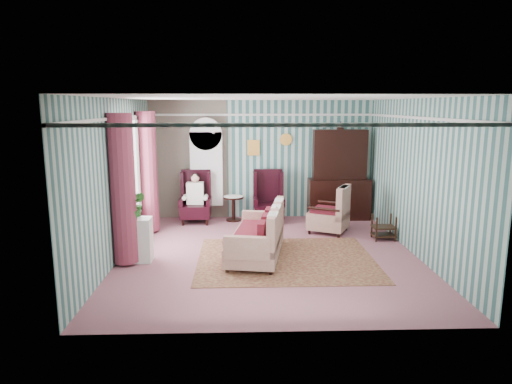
{
  "coord_description": "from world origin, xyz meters",
  "views": [
    {
      "loc": [
        -0.51,
        -8.24,
        2.77
      ],
      "look_at": [
        -0.22,
        0.6,
        1.09
      ],
      "focal_mm": 32.0,
      "sensor_mm": 36.0,
      "label": 1
    }
  ],
  "objects_px": {
    "wingback_right": "(269,197)",
    "seated_woman": "(195,198)",
    "bookcase": "(207,174)",
    "round_side_table": "(233,209)",
    "sofa": "(256,232)",
    "wingback_left": "(195,197)",
    "floral_armchair": "(328,213)",
    "plant_stand": "(136,240)",
    "coffee_table": "(248,256)",
    "nest_table": "(384,227)",
    "dresser_hutch": "(340,172)"
  },
  "relations": [
    {
      "from": "wingback_right",
      "to": "coffee_table",
      "type": "height_order",
      "value": "wingback_right"
    },
    {
      "from": "wingback_right",
      "to": "sofa",
      "type": "xyz_separation_m",
      "value": [
        -0.39,
        -2.6,
        -0.15
      ]
    },
    {
      "from": "plant_stand",
      "to": "floral_armchair",
      "type": "relative_size",
      "value": 0.92
    },
    {
      "from": "floral_armchair",
      "to": "nest_table",
      "type": "bearing_deg",
      "value": -92.92
    },
    {
      "from": "wingback_right",
      "to": "nest_table",
      "type": "xyz_separation_m",
      "value": [
        2.32,
        -1.55,
        -0.35
      ]
    },
    {
      "from": "wingback_right",
      "to": "nest_table",
      "type": "bearing_deg",
      "value": -33.75
    },
    {
      "from": "wingback_right",
      "to": "round_side_table",
      "type": "distance_m",
      "value": 0.92
    },
    {
      "from": "wingback_left",
      "to": "plant_stand",
      "type": "xyz_separation_m",
      "value": [
        -0.8,
        -2.75,
        -0.22
      ]
    },
    {
      "from": "seated_woman",
      "to": "round_side_table",
      "type": "height_order",
      "value": "seated_woman"
    },
    {
      "from": "round_side_table",
      "to": "plant_stand",
      "type": "bearing_deg",
      "value": -120.38
    },
    {
      "from": "floral_armchair",
      "to": "dresser_hutch",
      "type": "bearing_deg",
      "value": 5.11
    },
    {
      "from": "sofa",
      "to": "floral_armchair",
      "type": "relative_size",
      "value": 2.27
    },
    {
      "from": "floral_armchair",
      "to": "coffee_table",
      "type": "bearing_deg",
      "value": 167.51
    },
    {
      "from": "floral_armchair",
      "to": "bookcase",
      "type": "bearing_deg",
      "value": 90.89
    },
    {
      "from": "wingback_right",
      "to": "plant_stand",
      "type": "distance_m",
      "value": 3.76
    },
    {
      "from": "nest_table",
      "to": "floral_armchair",
      "type": "height_order",
      "value": "floral_armchair"
    },
    {
      "from": "dresser_hutch",
      "to": "wingback_right",
      "type": "relative_size",
      "value": 1.89
    },
    {
      "from": "wingback_right",
      "to": "wingback_left",
      "type": "bearing_deg",
      "value": 180.0
    },
    {
      "from": "bookcase",
      "to": "sofa",
      "type": "bearing_deg",
      "value": -69.65
    },
    {
      "from": "floral_armchair",
      "to": "coffee_table",
      "type": "distance_m",
      "value": 2.88
    },
    {
      "from": "seated_woman",
      "to": "coffee_table",
      "type": "bearing_deg",
      "value": -69.25
    },
    {
      "from": "seated_woman",
      "to": "round_side_table",
      "type": "distance_m",
      "value": 0.96
    },
    {
      "from": "bookcase",
      "to": "nest_table",
      "type": "distance_m",
      "value": 4.37
    },
    {
      "from": "bookcase",
      "to": "round_side_table",
      "type": "bearing_deg",
      "value": -20.27
    },
    {
      "from": "seated_woman",
      "to": "plant_stand",
      "type": "bearing_deg",
      "value": -106.22
    },
    {
      "from": "bookcase",
      "to": "plant_stand",
      "type": "bearing_deg",
      "value": -108.49
    },
    {
      "from": "coffee_table",
      "to": "seated_woman",
      "type": "bearing_deg",
      "value": 110.75
    },
    {
      "from": "wingback_left",
      "to": "coffee_table",
      "type": "height_order",
      "value": "wingback_left"
    },
    {
      "from": "seated_woman",
      "to": "sofa",
      "type": "xyz_separation_m",
      "value": [
        1.36,
        -2.6,
        -0.11
      ]
    },
    {
      "from": "wingback_right",
      "to": "floral_armchair",
      "type": "bearing_deg",
      "value": -36.88
    },
    {
      "from": "wingback_right",
      "to": "sofa",
      "type": "distance_m",
      "value": 2.63
    },
    {
      "from": "dresser_hutch",
      "to": "seated_woman",
      "type": "relative_size",
      "value": 2.0
    },
    {
      "from": "wingback_right",
      "to": "coffee_table",
      "type": "distance_m",
      "value": 3.25
    },
    {
      "from": "wingback_left",
      "to": "coffee_table",
      "type": "distance_m",
      "value": 3.42
    },
    {
      "from": "wingback_right",
      "to": "seated_woman",
      "type": "xyz_separation_m",
      "value": [
        -1.75,
        0.0,
        -0.04
      ]
    },
    {
      "from": "wingback_right",
      "to": "seated_woman",
      "type": "height_order",
      "value": "wingback_right"
    },
    {
      "from": "dresser_hutch",
      "to": "wingback_left",
      "type": "xyz_separation_m",
      "value": [
        -3.5,
        -0.27,
        -0.55
      ]
    },
    {
      "from": "bookcase",
      "to": "round_side_table",
      "type": "xyz_separation_m",
      "value": [
        0.65,
        -0.24,
        -0.82
      ]
    },
    {
      "from": "seated_woman",
      "to": "coffee_table",
      "type": "relative_size",
      "value": 1.37
    },
    {
      "from": "seated_woman",
      "to": "round_side_table",
      "type": "bearing_deg",
      "value": 9.46
    },
    {
      "from": "seated_woman",
      "to": "round_side_table",
      "type": "xyz_separation_m",
      "value": [
        0.9,
        0.15,
        -0.29
      ]
    },
    {
      "from": "wingback_left",
      "to": "wingback_right",
      "type": "xyz_separation_m",
      "value": [
        1.75,
        0.0,
        0.0
      ]
    },
    {
      "from": "round_side_table",
      "to": "coffee_table",
      "type": "distance_m",
      "value": 3.34
    },
    {
      "from": "seated_woman",
      "to": "coffee_table",
      "type": "distance_m",
      "value": 3.41
    },
    {
      "from": "bookcase",
      "to": "wingback_left",
      "type": "xyz_separation_m",
      "value": [
        -0.25,
        -0.39,
        -0.5
      ]
    },
    {
      "from": "bookcase",
      "to": "wingback_left",
      "type": "relative_size",
      "value": 1.79
    },
    {
      "from": "dresser_hutch",
      "to": "wingback_left",
      "type": "relative_size",
      "value": 1.89
    },
    {
      "from": "seated_woman",
      "to": "bookcase",
      "type": "bearing_deg",
      "value": 57.34
    },
    {
      "from": "coffee_table",
      "to": "sofa",
      "type": "bearing_deg",
      "value": 74.98
    },
    {
      "from": "dresser_hutch",
      "to": "round_side_table",
      "type": "distance_m",
      "value": 2.75
    }
  ]
}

